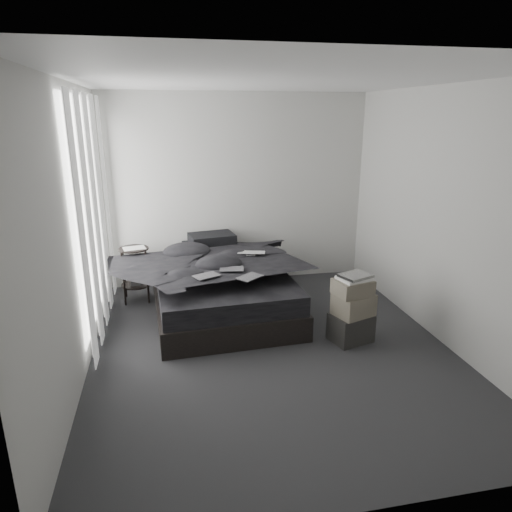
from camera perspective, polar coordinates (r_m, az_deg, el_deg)
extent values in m
cube|color=#2B2B2E|center=(4.82, 1.91, -11.37)|extent=(3.60, 4.20, 0.01)
cube|color=white|center=(4.24, 2.29, 21.21)|extent=(3.60, 4.20, 0.01)
cube|color=beige|center=(6.37, -2.33, 8.17)|extent=(3.60, 0.01, 2.60)
cube|color=beige|center=(2.46, 13.56, -7.53)|extent=(3.60, 0.01, 2.60)
cube|color=beige|center=(4.31, -21.92, 2.47)|extent=(0.01, 4.20, 2.60)
cube|color=beige|center=(5.07, 22.37, 4.49)|extent=(0.01, 4.20, 2.60)
cube|color=white|center=(5.16, -20.09, 5.53)|extent=(0.02, 2.00, 2.30)
cube|color=white|center=(5.17, -19.46, 4.81)|extent=(0.06, 2.12, 2.48)
cube|color=black|center=(5.60, -4.30, -5.52)|extent=(1.68, 2.16, 0.28)
cube|color=black|center=(5.51, -4.36, -3.11)|extent=(1.62, 2.09, 0.22)
imported|color=black|center=(5.39, -4.32, -0.98)|extent=(1.62, 1.85, 0.24)
cube|color=black|center=(6.20, -6.17, 0.96)|extent=(0.65, 0.46, 0.14)
cube|color=black|center=(6.16, -5.54, 2.17)|extent=(0.64, 0.49, 0.13)
imported|color=silver|center=(5.52, -0.62, 0.97)|extent=(0.38, 0.29, 0.03)
cube|color=black|center=(4.84, -6.23, -1.62)|extent=(0.31, 0.27, 0.01)
cube|color=black|center=(5.02, -3.07, -0.74)|extent=(0.29, 0.21, 0.01)
cube|color=black|center=(4.77, -0.81, -1.64)|extent=(0.31, 0.30, 0.01)
cylinder|color=black|center=(6.04, -14.82, -2.27)|extent=(0.39, 0.39, 0.69)
cube|color=white|center=(5.92, -14.98, 0.92)|extent=(0.30, 0.25, 0.01)
cube|color=black|center=(5.74, -11.32, -6.00)|extent=(0.17, 0.22, 0.14)
cube|color=black|center=(4.99, 11.76, -8.72)|extent=(0.48, 0.42, 0.30)
cube|color=#655E50|center=(4.88, 12.10, -5.94)|extent=(0.46, 0.41, 0.23)
cube|color=#655E50|center=(4.81, 12.01, -3.82)|extent=(0.42, 0.36, 0.16)
cube|color=silver|center=(4.78, 12.16, -2.74)|extent=(0.36, 0.32, 0.03)
cube|color=silver|center=(4.77, 12.33, -2.42)|extent=(0.37, 0.33, 0.03)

